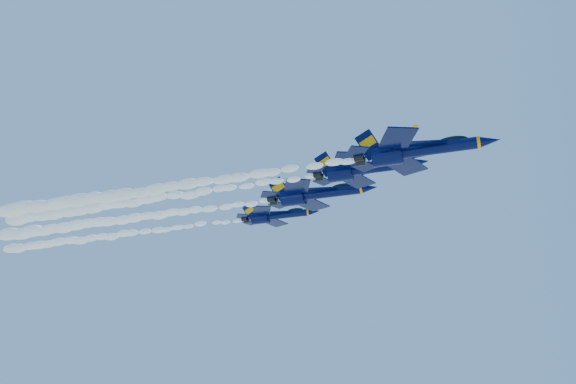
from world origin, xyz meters
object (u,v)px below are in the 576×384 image
(jet_second, at_px, (363,169))
(jet_fourth, at_px, (276,216))
(jet_third, at_px, (315,194))
(jet_lead, at_px, (416,150))

(jet_second, distance_m, jet_fourth, 27.28)
(jet_third, bearing_deg, jet_lead, -46.17)
(jet_lead, bearing_deg, jet_third, 133.83)
(jet_fourth, bearing_deg, jet_lead, -44.94)
(jet_second, height_order, jet_third, jet_third)
(jet_lead, height_order, jet_second, jet_second)
(jet_lead, distance_m, jet_third, 26.78)
(jet_lead, relative_size, jet_second, 1.05)
(jet_third, height_order, jet_fourth, jet_third)
(jet_lead, xyz_separation_m, jet_second, (-8.52, 10.12, 3.03))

